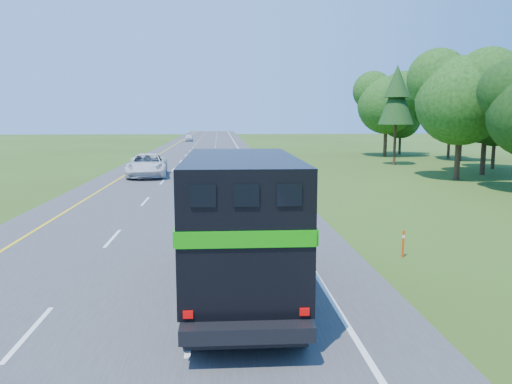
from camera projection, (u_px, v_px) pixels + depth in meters
road at (194, 167)px, 49.95m from camera, size 15.00×260.00×0.04m
lane_markings at (194, 166)px, 49.95m from camera, size 11.15×260.00×0.01m
horse_truck at (240, 221)px, 13.47m from camera, size 2.88×8.81×3.88m
white_suv at (147, 165)px, 41.28m from camera, size 3.66×7.02×1.89m
far_car at (189, 138)px, 103.07m from camera, size 1.80×4.15×1.39m
delineator at (403, 243)px, 17.54m from camera, size 0.08×0.04×0.97m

